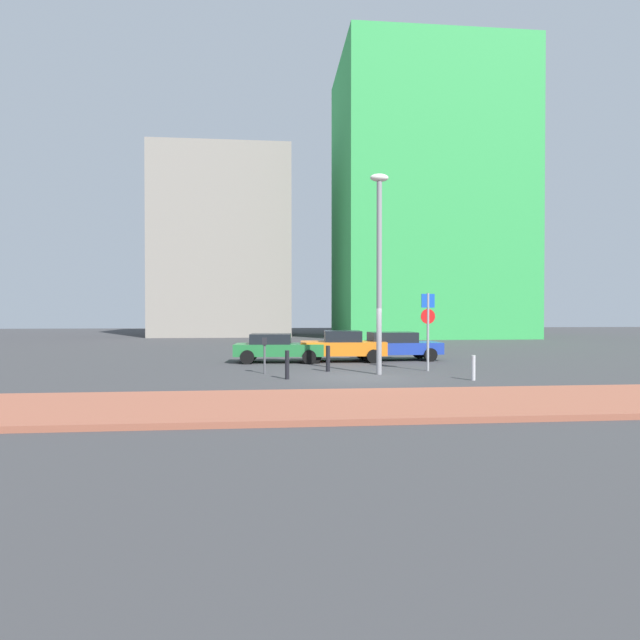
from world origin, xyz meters
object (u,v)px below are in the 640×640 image
parking_meter (265,350)px  parked_car_blue (394,345)px  parked_car_orange (343,346)px  traffic_bollard_mid (473,368)px  parking_sign_post (428,322)px  traffic_bollard_far (287,365)px  traffic_bollard_near (328,359)px  parked_car_green (277,347)px  street_lamp (379,258)px

parking_meter → parked_car_blue: bearing=38.4°
parked_car_orange → traffic_bollard_mid: size_ratio=4.76×
parking_sign_post → traffic_bollard_mid: size_ratio=3.59×
parking_sign_post → traffic_bollard_far: parking_sign_post is taller
parked_car_blue → traffic_bollard_near: 5.88m
parked_car_green → traffic_bollard_mid: 9.77m
parking_sign_post → parking_meter: parking_sign_post is taller
parked_car_green → traffic_bollard_far: 6.22m
parking_meter → street_lamp: street_lamp is taller
traffic_bollard_far → street_lamp: bearing=16.9°
street_lamp → traffic_bollard_near: (-1.81, 1.17, -3.90)m
parked_car_orange → traffic_bollard_near: bearing=-106.0°
parked_car_green → parked_car_blue: parked_car_blue is taller
traffic_bollard_mid → parked_car_blue: bearing=96.8°
parked_car_green → street_lamp: (3.77, -5.15, 3.71)m
parked_car_blue → parking_meter: bearing=-141.6°
parked_car_green → parked_car_blue: size_ratio=0.95×
traffic_bollard_mid → traffic_bollard_far: (-6.40, 0.92, 0.07)m
parked_car_orange → parked_car_blue: parked_car_orange is taller
parking_sign_post → parking_meter: size_ratio=2.27×
traffic_bollard_mid → traffic_bollard_far: bearing=171.8°
traffic_bollard_far → parking_meter: bearing=114.9°
street_lamp → parked_car_orange: bearing=96.9°
parked_car_orange → parking_meter: 5.89m
parked_car_blue → traffic_bollard_far: size_ratio=4.38×
parked_car_blue → traffic_bollard_mid: parked_car_blue is taller
parked_car_green → parked_car_blue: bearing=5.1°
parked_car_green → street_lamp: street_lamp is taller
parking_sign_post → traffic_bollard_mid: parking_sign_post is taller
parked_car_blue → traffic_bollard_far: bearing=-129.2°
street_lamp → parked_car_blue: bearing=70.7°
parking_sign_post → traffic_bollard_far: size_ratio=3.07×
parked_car_blue → street_lamp: (-1.98, -5.66, 3.69)m
parked_car_orange → parking_meter: parked_car_orange is taller
traffic_bollard_far → parking_sign_post: bearing=19.7°
street_lamp → traffic_bollard_mid: (2.89, -1.99, -3.98)m
parking_sign_post → parked_car_blue: bearing=92.7°
parked_car_blue → street_lamp: street_lamp is taller
parked_car_green → street_lamp: 7.38m
parking_sign_post → traffic_bollard_mid: 3.41m
parked_car_blue → parking_meter: (-6.30, -4.99, 0.16)m
traffic_bollard_near → traffic_bollard_far: size_ratio=1.01×
parking_meter → traffic_bollard_far: 1.95m
parking_sign_post → parked_car_orange: bearing=123.5°
parked_car_blue → parking_sign_post: bearing=-87.3°
street_lamp → traffic_bollard_far: 5.36m
parked_car_green → traffic_bollard_far: bearing=-87.6°
parked_car_green → traffic_bollard_near: bearing=-63.8°
parking_sign_post → traffic_bollard_near: 4.27m
parked_car_orange → traffic_bollard_mid: (3.53, -7.26, -0.32)m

